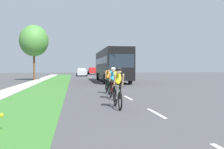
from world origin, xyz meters
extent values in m
plane|color=#424244|center=(0.00, 20.00, 0.00)|extent=(120.00, 120.00, 0.00)
cube|color=#38722D|center=(-4.72, 20.00, 0.00)|extent=(2.96, 70.00, 0.01)
cube|color=#B2ADA3|center=(-6.93, 20.00, 0.00)|extent=(1.45, 70.00, 0.10)
cube|color=white|center=(0.00, 6.77, 0.00)|extent=(0.12, 1.80, 0.01)
cube|color=white|center=(0.00, 11.08, 0.00)|extent=(0.12, 1.80, 0.01)
cube|color=white|center=(0.00, 15.38, 0.00)|extent=(0.12, 1.80, 0.01)
cube|color=white|center=(0.00, 19.69, 0.00)|extent=(0.12, 1.80, 0.01)
cube|color=white|center=(0.00, 24.00, 0.00)|extent=(0.12, 1.80, 0.01)
cube|color=white|center=(0.00, 28.31, 0.00)|extent=(0.12, 1.80, 0.01)
cube|color=white|center=(0.00, 32.62, 0.00)|extent=(0.12, 1.80, 0.01)
cube|color=white|center=(0.00, 36.92, 0.00)|extent=(0.12, 1.80, 0.01)
cube|color=white|center=(0.00, 41.23, 0.00)|extent=(0.12, 1.80, 0.01)
cube|color=white|center=(0.00, 45.54, 0.00)|extent=(0.12, 1.80, 0.01)
cube|color=white|center=(0.00, 49.85, 0.00)|extent=(0.12, 1.80, 0.01)
cylinder|color=yellow|center=(-4.56, 5.11, 0.39)|extent=(0.12, 0.09, 0.09)
torus|color=black|center=(-1.11, 8.57, 0.34)|extent=(0.06, 0.68, 0.68)
torus|color=black|center=(-1.11, 7.53, 0.34)|extent=(0.06, 0.68, 0.68)
cylinder|color=silver|center=(-1.11, 7.95, 0.52)|extent=(0.04, 0.59, 0.43)
cylinder|color=silver|center=(-1.11, 8.23, 0.62)|extent=(0.04, 0.04, 0.55)
cylinder|color=silver|center=(-1.11, 8.00, 0.85)|extent=(0.03, 0.55, 0.03)
cylinder|color=black|center=(-1.11, 7.55, 0.86)|extent=(0.42, 0.02, 0.02)
ellipsoid|color=yellow|center=(-1.11, 8.07, 1.18)|extent=(0.30, 0.54, 0.63)
sphere|color=tan|center=(-1.11, 7.79, 1.42)|extent=(0.20, 0.20, 0.20)
ellipsoid|color=black|center=(-1.11, 7.79, 1.50)|extent=(0.24, 0.28, 0.16)
cylinder|color=tan|center=(-1.27, 7.79, 1.10)|extent=(0.07, 0.26, 0.45)
cylinder|color=tan|center=(-0.95, 7.79, 1.10)|extent=(0.07, 0.26, 0.45)
cylinder|color=black|center=(-1.21, 8.15, 0.52)|extent=(0.10, 0.30, 0.60)
cylinder|color=black|center=(-1.01, 8.10, 0.62)|extent=(0.10, 0.25, 0.61)
torus|color=black|center=(-0.87, 11.35, 0.34)|extent=(0.06, 0.68, 0.68)
torus|color=black|center=(-0.87, 10.31, 0.34)|extent=(0.06, 0.68, 0.68)
cylinder|color=red|center=(-0.87, 10.73, 0.52)|extent=(0.04, 0.59, 0.43)
cylinder|color=red|center=(-0.87, 11.01, 0.62)|extent=(0.04, 0.04, 0.55)
cylinder|color=red|center=(-0.87, 10.78, 0.85)|extent=(0.03, 0.55, 0.03)
cylinder|color=black|center=(-0.87, 10.33, 0.86)|extent=(0.42, 0.02, 0.02)
ellipsoid|color=#26A5CC|center=(-0.87, 10.85, 1.18)|extent=(0.30, 0.54, 0.63)
sphere|color=tan|center=(-0.87, 10.57, 1.42)|extent=(0.20, 0.20, 0.20)
ellipsoid|color=white|center=(-0.87, 10.57, 1.50)|extent=(0.24, 0.28, 0.16)
cylinder|color=tan|center=(-1.03, 10.57, 1.10)|extent=(0.07, 0.26, 0.45)
cylinder|color=tan|center=(-0.71, 10.57, 1.10)|extent=(0.07, 0.26, 0.45)
cylinder|color=black|center=(-0.97, 10.93, 0.52)|extent=(0.10, 0.30, 0.60)
cylinder|color=black|center=(-0.77, 10.88, 0.62)|extent=(0.10, 0.25, 0.61)
torus|color=black|center=(-0.75, 13.87, 0.34)|extent=(0.06, 0.68, 0.68)
torus|color=black|center=(-0.75, 12.83, 0.34)|extent=(0.06, 0.68, 0.68)
cylinder|color=#194C2D|center=(-0.75, 13.25, 0.52)|extent=(0.04, 0.59, 0.43)
cylinder|color=#194C2D|center=(-0.75, 13.53, 0.62)|extent=(0.04, 0.04, 0.55)
cylinder|color=#194C2D|center=(-0.75, 13.30, 0.85)|extent=(0.03, 0.55, 0.03)
cylinder|color=black|center=(-0.75, 12.85, 0.86)|extent=(0.42, 0.02, 0.02)
ellipsoid|color=orange|center=(-0.75, 13.37, 1.18)|extent=(0.30, 0.54, 0.63)
sphere|color=tan|center=(-0.75, 13.09, 1.42)|extent=(0.20, 0.20, 0.20)
ellipsoid|color=black|center=(-0.75, 13.09, 1.50)|extent=(0.24, 0.28, 0.16)
cylinder|color=tan|center=(-0.91, 13.09, 1.10)|extent=(0.07, 0.26, 0.45)
cylinder|color=tan|center=(-0.59, 13.09, 1.10)|extent=(0.07, 0.26, 0.45)
cylinder|color=black|center=(-0.85, 13.45, 0.52)|extent=(0.10, 0.30, 0.60)
cylinder|color=black|center=(-0.65, 13.40, 0.62)|extent=(0.10, 0.25, 0.61)
cube|color=black|center=(1.46, 25.87, 1.93)|extent=(2.50, 11.60, 3.10)
cube|color=#1E2833|center=(1.46, 25.87, 2.33)|extent=(2.52, 10.67, 0.64)
cube|color=#1E2833|center=(1.46, 20.10, 2.18)|extent=(2.25, 0.06, 1.20)
cylinder|color=black|center=(0.21, 22.10, 0.48)|extent=(0.28, 0.96, 0.96)
cylinder|color=black|center=(2.71, 22.10, 0.48)|extent=(0.28, 0.96, 0.96)
cylinder|color=black|center=(0.21, 29.06, 0.48)|extent=(0.28, 0.96, 0.96)
cylinder|color=black|center=(2.71, 29.06, 0.48)|extent=(0.28, 0.96, 0.96)
cube|color=#A5A8AD|center=(-1.26, 45.07, 0.64)|extent=(1.76, 4.30, 0.76)
cube|color=#A5A8AD|center=(-1.26, 45.22, 1.26)|extent=(1.55, 2.24, 0.52)
cube|color=#1E2833|center=(-1.26, 44.25, 1.24)|extent=(1.44, 0.08, 0.44)
cylinder|color=black|center=(-2.14, 43.73, 0.32)|extent=(0.22, 0.64, 0.64)
cylinder|color=black|center=(-0.38, 43.73, 0.32)|extent=(0.22, 0.64, 0.64)
cylinder|color=black|center=(-2.14, 46.40, 0.32)|extent=(0.22, 0.64, 0.64)
cylinder|color=black|center=(-0.38, 46.40, 0.32)|extent=(0.22, 0.64, 0.64)
cube|color=red|center=(1.69, 56.26, 0.72)|extent=(1.96, 5.10, 0.76)
cube|color=red|center=(1.69, 55.49, 1.32)|extent=(1.80, 1.78, 0.64)
cube|color=#1E2833|center=(1.69, 54.78, 1.30)|extent=(1.67, 0.08, 0.52)
cube|color=red|center=(0.79, 57.28, 1.02)|extent=(0.08, 2.81, 0.40)
cube|color=red|center=(2.59, 57.28, 1.02)|extent=(0.08, 2.81, 0.40)
cube|color=red|center=(1.69, 58.77, 1.02)|extent=(1.80, 0.08, 0.40)
cylinder|color=black|center=(0.71, 54.73, 0.38)|extent=(0.26, 0.76, 0.76)
cylinder|color=black|center=(2.67, 54.73, 0.38)|extent=(0.26, 0.76, 0.76)
cylinder|color=black|center=(0.71, 57.79, 0.38)|extent=(0.26, 0.76, 0.76)
cylinder|color=black|center=(2.67, 57.79, 0.38)|extent=(0.26, 0.76, 0.76)
cylinder|color=brown|center=(-7.54, 29.72, 1.74)|extent=(0.24, 0.24, 3.47)
ellipsoid|color=#478438|center=(-7.54, 29.72, 4.86)|extent=(3.47, 3.47, 3.82)
camera|label=1|loc=(-2.79, -1.18, 1.55)|focal=39.09mm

